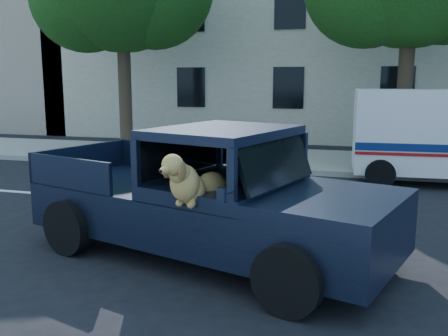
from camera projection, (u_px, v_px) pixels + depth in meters
The scene contains 6 objects.
ground at pixel (75, 258), 7.21m from camera, with size 120.00×120.00×0.00m, color black.
far_sidewalk at pixel (235, 158), 15.90m from camera, with size 60.00×4.00×0.15m, color gray.
lane_stripes at pixel (259, 209), 9.89m from camera, with size 21.60×0.14×0.01m, color silver, non-canonical shape.
building_main at pixel (347, 32), 21.22m from camera, with size 26.00×6.00×9.00m, color beige.
pickup_truck at pixel (203, 213), 7.22m from camera, with size 5.68×3.55×1.90m.
mail_truck at pixel (437, 143), 12.20m from camera, with size 4.28×2.33×2.29m.
Camera 1 is at (3.94, -6.01, 2.57)m, focal length 40.00 mm.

